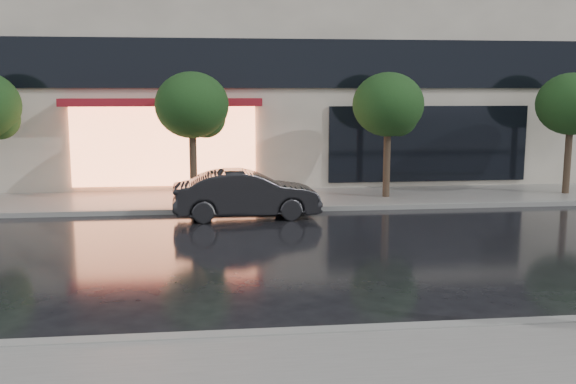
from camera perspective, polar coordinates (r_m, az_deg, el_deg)
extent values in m
plane|color=black|center=(10.35, 7.05, -10.51)|extent=(120.00, 120.00, 0.00)
cube|color=slate|center=(20.15, 0.24, -0.61)|extent=(60.00, 3.50, 0.12)
cube|color=gray|center=(9.42, 8.51, -12.12)|extent=(60.00, 0.25, 0.14)
cube|color=gray|center=(18.44, 0.88, -1.49)|extent=(60.00, 0.25, 0.14)
cube|color=black|center=(21.55, -0.29, 11.35)|extent=(28.00, 0.12, 1.60)
cube|color=#FF8C59|center=(21.53, -10.95, 3.99)|extent=(6.00, 0.10, 2.60)
cube|color=maroon|center=(21.13, -11.14, 7.83)|extent=(6.40, 0.70, 0.25)
cube|color=black|center=(22.71, 12.39, 4.20)|extent=(7.00, 0.10, 2.60)
cylinder|color=#33261C|center=(19.62, -8.41, 2.10)|extent=(0.22, 0.22, 2.20)
ellipsoid|color=black|center=(19.48, -8.54, 7.66)|extent=(2.20, 2.20, 1.98)
sphere|color=black|center=(19.69, -7.32, 6.53)|extent=(1.20, 1.20, 1.20)
cylinder|color=#33261C|center=(20.33, 8.76, 2.34)|extent=(0.22, 0.22, 2.20)
ellipsoid|color=black|center=(20.19, 8.89, 7.70)|extent=(2.20, 2.20, 1.98)
sphere|color=black|center=(20.51, 9.80, 6.58)|extent=(1.20, 1.20, 1.20)
cylinder|color=#33261C|center=(22.65, 23.58, 2.37)|extent=(0.22, 0.22, 2.20)
ellipsoid|color=black|center=(22.54, 23.89, 7.17)|extent=(2.20, 2.20, 1.98)
imported|color=black|center=(17.41, -3.72, -0.20)|extent=(4.02, 1.58, 1.30)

